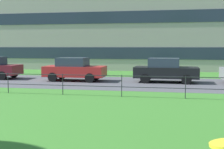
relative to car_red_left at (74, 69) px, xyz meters
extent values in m
cube|color=#4C4C51|center=(1.20, -0.40, -0.77)|extent=(80.00, 6.81, 0.01)
cylinder|color=#232328|center=(-1.61, -5.47, -0.28)|extent=(0.04, 0.04, 1.00)
cylinder|color=#232328|center=(1.20, -5.47, -0.28)|extent=(0.04, 0.04, 1.00)
cylinder|color=#232328|center=(4.01, -5.47, -0.28)|extent=(0.04, 0.04, 1.00)
cylinder|color=#232328|center=(6.82, -5.47, -0.28)|extent=(0.04, 0.04, 1.00)
cylinder|color=#232328|center=(1.20, -5.47, -0.33)|extent=(28.07, 0.03, 0.03)
cylinder|color=#232328|center=(1.20, -5.47, 0.17)|extent=(28.07, 0.03, 0.03)
cylinder|color=black|center=(-4.99, 1.09, -0.48)|extent=(0.61, 0.22, 0.60)
cylinder|color=black|center=(-4.95, -0.53, -0.48)|extent=(0.61, 0.22, 0.60)
cube|color=red|center=(0.04, 0.00, -0.14)|extent=(4.02, 1.74, 0.68)
cube|color=#2D3847|center=(-0.11, 0.00, 0.48)|extent=(1.92, 1.54, 0.56)
cylinder|color=black|center=(1.29, 0.79, -0.48)|extent=(0.60, 0.21, 0.60)
cylinder|color=black|center=(1.27, -0.82, -0.48)|extent=(0.60, 0.21, 0.60)
cylinder|color=black|center=(-1.19, 0.82, -0.48)|extent=(0.60, 0.21, 0.60)
cylinder|color=black|center=(-1.21, -0.79, -0.48)|extent=(0.60, 0.21, 0.60)
cube|color=black|center=(5.98, 0.29, -0.14)|extent=(4.05, 1.82, 0.68)
cube|color=#2D3847|center=(5.83, 0.29, 0.48)|extent=(1.95, 1.58, 0.56)
cylinder|color=black|center=(7.24, 1.05, -0.48)|extent=(0.61, 0.22, 0.60)
cylinder|color=black|center=(7.19, -0.56, -0.48)|extent=(0.61, 0.22, 0.60)
cylinder|color=black|center=(4.76, 1.13, -0.48)|extent=(0.61, 0.22, 0.60)
cylinder|color=black|center=(4.71, -0.48, -0.48)|extent=(0.61, 0.22, 0.60)
cube|color=#283342|center=(2.87, 8.40, 0.88)|extent=(30.49, 0.06, 1.10)
cube|color=#283342|center=(2.87, 8.40, 4.19)|extent=(30.49, 0.06, 1.10)
camera|label=1|loc=(5.95, -18.29, 1.48)|focal=46.32mm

